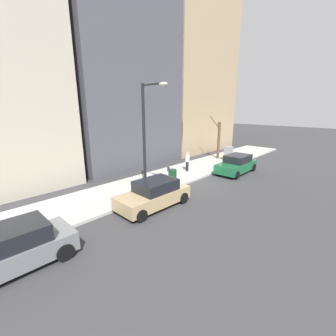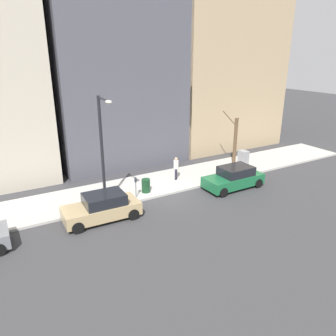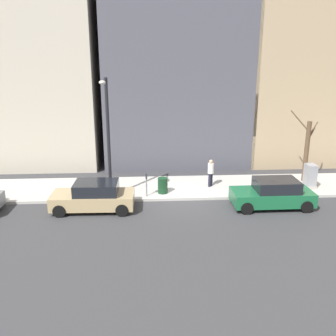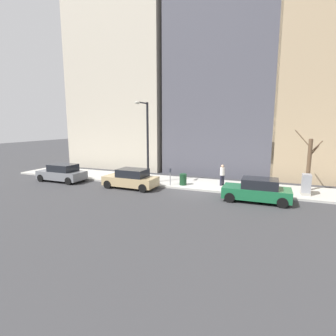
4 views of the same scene
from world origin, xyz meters
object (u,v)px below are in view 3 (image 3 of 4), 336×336
at_px(parked_car_green, 273,194).
at_px(bare_tree, 307,150).
at_px(parking_meter, 146,182).
at_px(pedestrian_near_meter, 211,171).
at_px(office_block_center, 175,40).
at_px(trash_bin, 163,185).
at_px(parked_car_tan, 94,197).
at_px(office_tower_right, 20,4).
at_px(streetlamp, 107,129).
at_px(utility_box, 310,176).

distance_m(parked_car_green, bare_tree, 5.19).
xyz_separation_m(parking_meter, pedestrian_near_meter, (1.44, -3.85, 0.11)).
xyz_separation_m(bare_tree, office_block_center, (8.07, 7.56, 6.69)).
bearing_deg(parking_meter, trash_bin, -64.09).
bearing_deg(parked_car_green, office_block_center, 19.55).
height_order(pedestrian_near_meter, office_block_center, office_block_center).
bearing_deg(parked_car_tan, trash_bin, -61.07).
height_order(trash_bin, office_tower_right, office_tower_right).
xyz_separation_m(streetlamp, pedestrian_near_meter, (1.61, -5.84, -2.93)).
distance_m(utility_box, office_block_center, 14.36).
bearing_deg(parked_car_tan, parking_meter, -60.50).
bearing_deg(utility_box, parking_meter, 95.01).
relative_size(parking_meter, streetlamp, 0.21).
distance_m(parked_car_green, streetlamp, 9.36).
xyz_separation_m(utility_box, office_block_center, (9.39, 7.35, 8.00)).
bearing_deg(pedestrian_near_meter, parked_car_tan, 149.20).
bearing_deg(utility_box, office_block_center, 38.06).
bearing_deg(office_block_center, trash_bin, 171.75).
height_order(utility_box, office_tower_right, office_tower_right).
relative_size(parked_car_tan, trash_bin, 4.71).
xyz_separation_m(parking_meter, streetlamp, (-0.17, 2.00, 3.04)).
height_order(parked_car_tan, parking_meter, parked_car_tan).
height_order(bare_tree, trash_bin, bare_tree).
bearing_deg(parked_car_green, parked_car_tan, 88.69).
bearing_deg(parking_meter, parked_car_tan, 118.19).
relative_size(parking_meter, pedestrian_near_meter, 0.81).
relative_size(parking_meter, office_tower_right, 0.06).
xyz_separation_m(pedestrian_near_meter, office_block_center, (8.80, 1.50, 7.76)).
xyz_separation_m(bare_tree, office_tower_right, (8.53, 18.97, 9.23)).
relative_size(utility_box, bare_tree, 0.33).
distance_m(parked_car_green, pedestrian_near_meter, 4.15).
xyz_separation_m(office_block_center, office_tower_right, (0.47, 11.40, 2.53)).
bearing_deg(utility_box, trash_bin, 92.61).
relative_size(streetlamp, bare_tree, 1.48).
bearing_deg(parking_meter, pedestrian_near_meter, -69.42).
relative_size(parked_car_green, office_tower_right, 0.19).
xyz_separation_m(parked_car_green, utility_box, (2.45, -3.05, 0.11)).
bearing_deg(bare_tree, pedestrian_near_meter, 96.89).
height_order(parked_car_tan, trash_bin, parked_car_tan).
bearing_deg(bare_tree, utility_box, 171.14).
distance_m(streetlamp, bare_tree, 12.27).
distance_m(parked_car_tan, office_block_center, 15.11).
distance_m(pedestrian_near_meter, office_block_center, 11.83).
bearing_deg(streetlamp, utility_box, -85.03).
distance_m(parked_car_green, trash_bin, 6.08).
distance_m(streetlamp, trash_bin, 4.54).
bearing_deg(parking_meter, bare_tree, -77.61).
bearing_deg(office_tower_right, parked_car_tan, -152.47).
xyz_separation_m(streetlamp, bare_tree, (2.34, -11.90, -1.86)).
bearing_deg(utility_box, parked_car_tan, 100.52).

